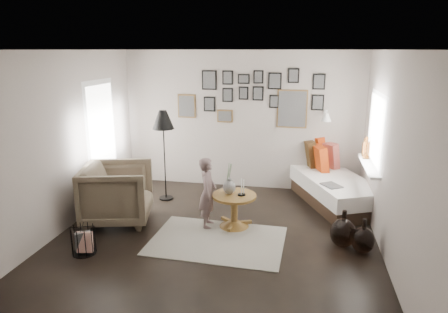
% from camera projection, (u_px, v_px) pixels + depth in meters
% --- Properties ---
extents(ground, '(4.80, 4.80, 0.00)m').
position_uv_depth(ground, '(214.00, 241.00, 5.61)').
color(ground, black).
rests_on(ground, ground).
extents(wall_back, '(4.50, 0.00, 4.50)m').
position_uv_depth(wall_back, '(241.00, 121.00, 7.55)').
color(wall_back, '#A59990').
rests_on(wall_back, ground).
extents(wall_front, '(4.50, 0.00, 4.50)m').
position_uv_depth(wall_front, '(143.00, 229.00, 3.00)').
color(wall_front, '#A59990').
rests_on(wall_front, ground).
extents(wall_left, '(0.00, 4.80, 4.80)m').
position_uv_depth(wall_left, '(59.00, 144.00, 5.69)').
color(wall_left, '#A59990').
rests_on(wall_left, ground).
extents(wall_right, '(0.00, 4.80, 4.80)m').
position_uv_depth(wall_right, '(393.00, 160.00, 4.85)').
color(wall_right, '#A59990').
rests_on(wall_right, ground).
extents(ceiling, '(4.80, 4.80, 0.00)m').
position_uv_depth(ceiling, '(212.00, 50.00, 4.94)').
color(ceiling, white).
rests_on(ceiling, wall_back).
extents(door_left, '(0.00, 2.14, 2.14)m').
position_uv_depth(door_left, '(102.00, 142.00, 6.89)').
color(door_left, white).
rests_on(door_left, wall_left).
extents(window_right, '(0.15, 1.32, 1.30)m').
position_uv_depth(window_right, '(368.00, 160.00, 6.23)').
color(window_right, white).
rests_on(window_right, wall_right).
extents(gallery_wall, '(2.74, 0.03, 1.08)m').
position_uv_depth(gallery_wall, '(256.00, 98.00, 7.36)').
color(gallery_wall, brown).
rests_on(gallery_wall, wall_back).
extents(wall_sconce, '(0.18, 0.36, 0.16)m').
position_uv_depth(wall_sconce, '(326.00, 117.00, 6.96)').
color(wall_sconce, white).
rests_on(wall_sconce, wall_back).
extents(rug, '(1.89, 1.36, 0.01)m').
position_uv_depth(rug, '(217.00, 241.00, 5.61)').
color(rug, silver).
rests_on(rug, ground).
extents(pedestal_table, '(0.66, 0.66, 0.52)m').
position_uv_depth(pedestal_table, '(234.00, 212.00, 6.00)').
color(pedestal_table, brown).
rests_on(pedestal_table, ground).
extents(vase, '(0.19, 0.19, 0.47)m').
position_uv_depth(vase, '(229.00, 185.00, 5.92)').
color(vase, black).
rests_on(vase, pedestal_table).
extents(candles, '(0.11, 0.11, 0.24)m').
position_uv_depth(candles, '(242.00, 188.00, 5.87)').
color(candles, black).
rests_on(candles, pedestal_table).
extents(daybed, '(1.68, 2.30, 1.05)m').
position_uv_depth(daybed, '(331.00, 183.00, 7.06)').
color(daybed, black).
rests_on(daybed, ground).
extents(magazine_on_daybed, '(0.37, 0.40, 0.02)m').
position_uv_depth(magazine_on_daybed, '(331.00, 185.00, 6.41)').
color(magazine_on_daybed, black).
rests_on(magazine_on_daybed, daybed).
extents(armchair, '(1.22, 1.20, 0.92)m').
position_uv_depth(armchair, '(118.00, 193.00, 6.15)').
color(armchair, brown).
rests_on(armchair, ground).
extents(armchair_cushion, '(0.50, 0.51, 0.19)m').
position_uv_depth(armchair_cushion, '(121.00, 191.00, 6.19)').
color(armchair_cushion, silver).
rests_on(armchair_cushion, armchair).
extents(floor_lamp, '(0.37, 0.37, 1.60)m').
position_uv_depth(floor_lamp, '(163.00, 123.00, 6.84)').
color(floor_lamp, black).
rests_on(floor_lamp, ground).
extents(magazine_basket, '(0.39, 0.39, 0.38)m').
position_uv_depth(magazine_basket, '(83.00, 240.00, 5.23)').
color(magazine_basket, black).
rests_on(magazine_basket, ground).
extents(demijohn_large, '(0.35, 0.35, 0.52)m').
position_uv_depth(demijohn_large, '(343.00, 233.00, 5.40)').
color(demijohn_large, black).
rests_on(demijohn_large, ground).
extents(demijohn_small, '(0.31, 0.31, 0.48)m').
position_uv_depth(demijohn_small, '(363.00, 240.00, 5.25)').
color(demijohn_small, black).
rests_on(demijohn_small, ground).
extents(child, '(0.29, 0.41, 1.08)m').
position_uv_depth(child, '(208.00, 193.00, 5.94)').
color(child, '#634E4E').
rests_on(child, ground).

